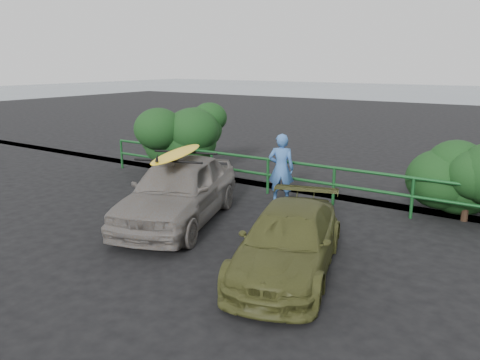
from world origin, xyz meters
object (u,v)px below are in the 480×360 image
(guardrail, at_px, (299,181))
(sedan, at_px, (178,190))
(olive_vehicle, at_px, (288,241))
(man, at_px, (281,169))
(surfboard, at_px, (177,154))

(guardrail, xyz_separation_m, sedan, (-1.50, -3.28, 0.25))
(sedan, distance_m, olive_vehicle, 3.56)
(sedan, height_order, man, man)
(olive_vehicle, distance_m, surfboard, 3.71)
(guardrail, distance_m, surfboard, 3.77)
(sedan, xyz_separation_m, surfboard, (0.00, -0.00, 0.86))
(olive_vehicle, height_order, man, man)
(olive_vehicle, distance_m, man, 4.29)
(sedan, distance_m, man, 2.97)
(guardrail, xyz_separation_m, man, (-0.26, -0.58, 0.41))
(guardrail, bearing_deg, sedan, -114.57)
(surfboard, bearing_deg, sedan, 70.92)
(guardrail, xyz_separation_m, olive_vehicle, (1.92, -4.26, 0.05))
(guardrail, height_order, man, man)
(man, distance_m, surfboard, 3.05)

